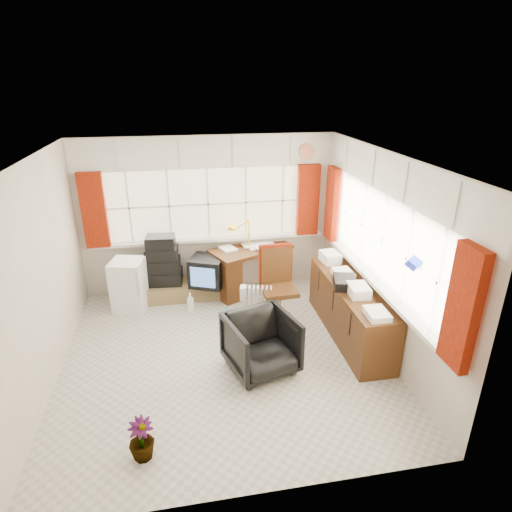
# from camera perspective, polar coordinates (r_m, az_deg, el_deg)

# --- Properties ---
(ground) EXTENTS (4.00, 4.00, 0.00)m
(ground) POSITION_cam_1_polar(r_m,az_deg,el_deg) (5.62, -4.16, -13.13)
(ground) COLOR beige
(ground) RESTS_ON ground
(room_walls) EXTENTS (4.00, 4.00, 4.00)m
(room_walls) POSITION_cam_1_polar(r_m,az_deg,el_deg) (4.89, -4.65, 1.26)
(room_walls) COLOR beige
(room_walls) RESTS_ON ground
(window_back) EXTENTS (3.70, 0.12, 3.60)m
(window_back) POSITION_cam_1_polar(r_m,az_deg,el_deg) (6.90, -6.19, 2.79)
(window_back) COLOR beige
(window_back) RESTS_ON room_walls
(window_right) EXTENTS (0.12, 3.70, 3.60)m
(window_right) POSITION_cam_1_polar(r_m,az_deg,el_deg) (5.62, 15.66, -2.75)
(window_right) COLOR beige
(window_right) RESTS_ON room_walls
(curtains) EXTENTS (3.83, 3.83, 1.15)m
(curtains) POSITION_cam_1_polar(r_m,az_deg,el_deg) (5.91, 3.39, 4.67)
(curtains) COLOR #9B1F08
(curtains) RESTS_ON room_walls
(overhead_cabinets) EXTENTS (3.98, 3.98, 0.48)m
(overhead_cabinets) POSITION_cam_1_polar(r_m,az_deg,el_deg) (5.78, 3.99, 12.38)
(overhead_cabinets) COLOR white
(overhead_cabinets) RESTS_ON room_walls
(desk) EXTENTS (1.43, 1.11, 0.78)m
(desk) POSITION_cam_1_polar(r_m,az_deg,el_deg) (7.04, -0.68, -1.34)
(desk) COLOR #502F12
(desk) RESTS_ON ground
(desk_lamp) EXTENTS (0.20, 0.18, 0.47)m
(desk_lamp) POSITION_cam_1_polar(r_m,az_deg,el_deg) (6.83, -0.93, 3.79)
(desk_lamp) COLOR yellow
(desk_lamp) RESTS_ON desk
(task_chair) EXTENTS (0.50, 0.52, 1.15)m
(task_chair) POSITION_cam_1_polar(r_m,az_deg,el_deg) (6.04, 2.80, -3.59)
(task_chair) COLOR black
(task_chair) RESTS_ON ground
(office_chair) EXTENTS (0.95, 0.96, 0.71)m
(office_chair) POSITION_cam_1_polar(r_m,az_deg,el_deg) (5.19, 0.68, -11.61)
(office_chair) COLOR black
(office_chair) RESTS_ON ground
(radiator) EXTENTS (0.43, 0.26, 0.60)m
(radiator) POSITION_cam_1_polar(r_m,az_deg,el_deg) (6.11, 0.28, -7.11)
(radiator) COLOR white
(radiator) RESTS_ON ground
(credenza) EXTENTS (0.50, 2.00, 0.85)m
(credenza) POSITION_cam_1_polar(r_m,az_deg,el_deg) (5.95, 12.40, -6.94)
(credenza) COLOR #502F12
(credenza) RESTS_ON ground
(file_tray) EXTENTS (0.37, 0.42, 0.12)m
(file_tray) POSITION_cam_1_polar(r_m,az_deg,el_deg) (5.71, 11.78, -3.45)
(file_tray) COLOR black
(file_tray) RESTS_ON credenza
(tv_bench) EXTENTS (1.40, 0.50, 0.25)m
(tv_bench) POSITION_cam_1_polar(r_m,az_deg,el_deg) (7.01, -10.26, -4.45)
(tv_bench) COLOR olive
(tv_bench) RESTS_ON ground
(crt_tv) EXTENTS (0.65, 0.62, 0.46)m
(crt_tv) POSITION_cam_1_polar(r_m,az_deg,el_deg) (6.73, -6.46, -2.03)
(crt_tv) COLOR black
(crt_tv) RESTS_ON tv_bench
(hifi_stack) EXTENTS (0.61, 0.42, 0.80)m
(hifi_stack) POSITION_cam_1_polar(r_m,az_deg,el_deg) (6.85, -12.39, -0.80)
(hifi_stack) COLOR black
(hifi_stack) RESTS_ON tv_bench
(mini_fridge) EXTENTS (0.56, 0.56, 0.79)m
(mini_fridge) POSITION_cam_1_polar(r_m,az_deg,el_deg) (6.72, -16.54, -3.74)
(mini_fridge) COLOR white
(mini_fridge) RESTS_ON ground
(spray_bottle_a) EXTENTS (0.12, 0.12, 0.30)m
(spray_bottle_a) POSITION_cam_1_polar(r_m,az_deg,el_deg) (6.56, -8.75, -6.10)
(spray_bottle_a) COLOR white
(spray_bottle_a) RESTS_ON ground
(spray_bottle_b) EXTENTS (0.10, 0.10, 0.19)m
(spray_bottle_b) POSITION_cam_1_polar(r_m,az_deg,el_deg) (6.37, -4.12, -7.35)
(spray_bottle_b) COLOR #86C8C2
(spray_bottle_b) RESTS_ON ground
(flower_vase) EXTENTS (0.32, 0.32, 0.43)m
(flower_vase) POSITION_cam_1_polar(r_m,az_deg,el_deg) (4.40, -15.03, -22.55)
(flower_vase) COLOR black
(flower_vase) RESTS_ON ground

